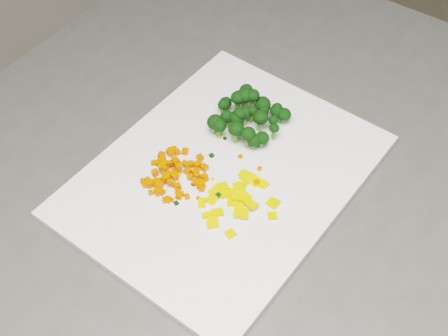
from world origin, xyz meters
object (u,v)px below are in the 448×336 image
carrot_pile (174,170)px  pepper_pile (237,201)px  broccoli_pile (247,110)px  cutting_board (224,175)px

carrot_pile → pepper_pile: 0.09m
broccoli_pile → cutting_board: bearing=-139.8°
cutting_board → pepper_pile: 0.06m
carrot_pile → pepper_pile: carrot_pile is taller
cutting_board → pepper_pile: size_ratio=3.88×
cutting_board → carrot_pile: size_ratio=4.50×
pepper_pile → broccoli_pile: 0.15m
cutting_board → pepper_pile: pepper_pile is taller
carrot_pile → cutting_board: bearing=-26.0°
carrot_pile → pepper_pile: size_ratio=0.86×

